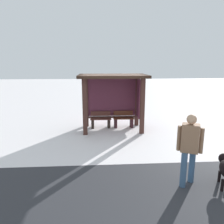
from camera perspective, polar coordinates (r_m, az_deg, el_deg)
The scene contains 6 objects.
ground_plane at distance 9.57m, azimuth 0.18°, elevation -4.52°, with size 60.00×60.00×0.00m, color white.
bus_shelter at distance 9.38m, azimuth 0.65°, elevation 5.86°, with size 2.81×1.74×2.35m.
bench_left_inside at distance 9.78m, azimuth -2.93°, elevation -2.31°, with size 0.92×0.40×0.71m.
bench_center_inside at distance 9.84m, azimuth 3.01°, elevation -2.15°, with size 0.92×0.37×0.71m.
person_walking at distance 5.40m, azimuth 19.45°, elevation -8.01°, with size 0.56×0.40×1.71m.
road_strip at distance 4.83m, azimuth 4.87°, elevation -23.21°, with size 36.00×3.77×0.01m, color #2E2F33.
Camera 1 is at (-0.63, -9.12, 2.84)m, focal length 35.33 mm.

